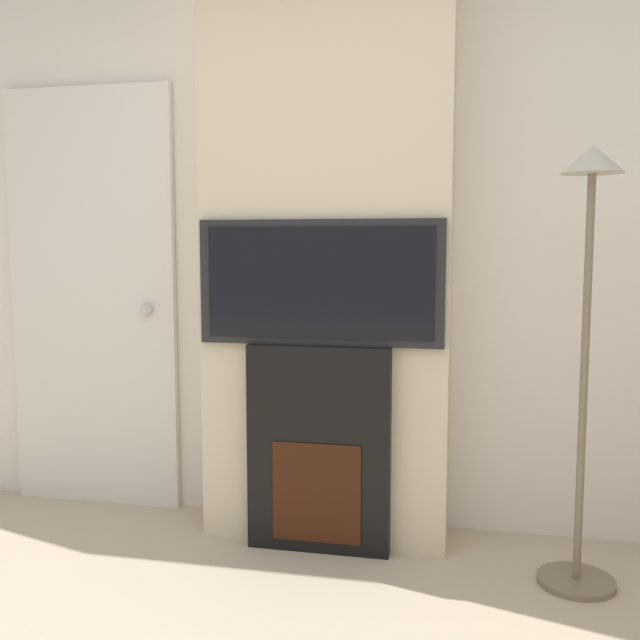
{
  "coord_description": "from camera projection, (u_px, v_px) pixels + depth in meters",
  "views": [
    {
      "loc": [
        0.62,
        -1.23,
        1.3
      ],
      "look_at": [
        0.0,
        1.66,
        0.99
      ],
      "focal_mm": 40.0,
      "sensor_mm": 36.0,
      "label": 1
    }
  ],
  "objects": [
    {
      "name": "entry_door",
      "position": [
        93.0,
        300.0,
        3.53
      ],
      "size": [
        0.87,
        0.09,
        2.06
      ],
      "color": "silver",
      "rests_on": "ground_plane"
    },
    {
      "name": "fireplace",
      "position": [
        320.0,
        448.0,
        3.03
      ],
      "size": [
        0.61,
        0.15,
        0.88
      ],
      "color": "black",
      "rests_on": "ground_plane"
    },
    {
      "name": "floor_lamp",
      "position": [
        587.0,
        304.0,
        2.63
      ],
      "size": [
        0.29,
        0.29,
        1.66
      ],
      "color": "#726651",
      "rests_on": "ground_plane"
    },
    {
      "name": "chimney_breast",
      "position": [
        328.0,
        233.0,
        3.1
      ],
      "size": [
        1.07,
        0.34,
        2.7
      ],
      "color": "beige",
      "rests_on": "ground_plane"
    },
    {
      "name": "wall_back",
      "position": [
        337.0,
        234.0,
        3.29
      ],
      "size": [
        6.0,
        0.06,
        2.7
      ],
      "color": "silver",
      "rests_on": "ground_plane"
    },
    {
      "name": "television",
      "position": [
        320.0,
        283.0,
        2.96
      ],
      "size": [
        1.03,
        0.07,
        0.52
      ],
      "color": "black",
      "rests_on": "fireplace"
    }
  ]
}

